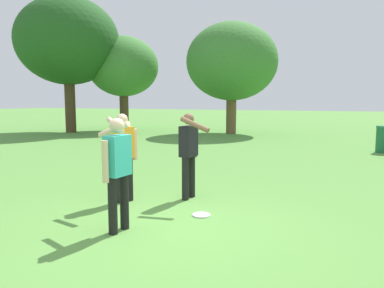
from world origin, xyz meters
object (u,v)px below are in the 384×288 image
object	(u,v)px
person_bystander	(123,151)
tree_broad_center	(123,67)
tree_far_right	(232,62)
person_thrower	(189,149)
person_catcher	(117,166)
trash_can_beside_table	(384,139)
tree_tall_left	(68,41)
frisbee	(201,215)

from	to	relation	value
person_bystander	tree_broad_center	xyz separation A→B (m)	(-8.55, 13.68, 2.84)
tree_broad_center	tree_far_right	bearing A→B (deg)	5.87
tree_far_right	person_bystander	bearing A→B (deg)	-81.77
person_thrower	person_catcher	world-z (taller)	same
person_bystander	trash_can_beside_table	xyz separation A→B (m)	(5.11, 9.14, -0.48)
person_catcher	tree_broad_center	bearing A→B (deg)	121.75
tree_tall_left	tree_far_right	distance (m)	9.28
tree_tall_left	person_thrower	bearing A→B (deg)	-42.70
trash_can_beside_table	tree_tall_left	bearing A→B (deg)	171.00
person_bystander	trash_can_beside_table	world-z (taller)	person_bystander
frisbee	trash_can_beside_table	distance (m)	10.03
trash_can_beside_table	tree_tall_left	distance (m)	16.84
person_thrower	person_bystander	world-z (taller)	same
frisbee	tree_broad_center	world-z (taller)	tree_broad_center
person_thrower	trash_can_beside_table	distance (m)	9.41
person_thrower	trash_can_beside_table	bearing A→B (deg)	64.29
person_bystander	frisbee	bearing A→B (deg)	-9.14
person_bystander	tree_broad_center	world-z (taller)	tree_broad_center
frisbee	tree_broad_center	bearing A→B (deg)	126.15
person_catcher	person_thrower	bearing A→B (deg)	82.81
tree_broad_center	trash_can_beside_table	bearing A→B (deg)	-18.39
tree_tall_left	tree_broad_center	bearing A→B (deg)	40.79
person_thrower	trash_can_beside_table	world-z (taller)	person_thrower
tree_far_right	person_thrower	bearing A→B (deg)	-77.17
person_thrower	frisbee	xyz separation A→B (m)	(0.60, -0.94, -0.95)
person_bystander	frisbee	xyz separation A→B (m)	(1.64, -0.26, -0.95)
person_thrower	person_catcher	bearing A→B (deg)	-97.19
person_catcher	trash_can_beside_table	bearing A→B (deg)	67.62
tree_tall_left	frisbee	bearing A→B (deg)	-43.63
trash_can_beside_table	tree_broad_center	world-z (taller)	tree_broad_center
person_catcher	frisbee	distance (m)	1.71
person_thrower	tree_tall_left	world-z (taller)	tree_tall_left
frisbee	trash_can_beside_table	size ratio (longest dim) A/B	0.31
tree_tall_left	tree_broad_center	size ratio (longest dim) A/B	1.36
person_thrower	tree_tall_left	xyz separation A→B (m)	(-11.92, 10.99, 4.17)
trash_can_beside_table	tree_tall_left	world-z (taller)	tree_tall_left
tree_tall_left	tree_far_right	xyz separation A→B (m)	(8.80, 2.68, -1.21)
person_thrower	tree_far_right	bearing A→B (deg)	102.83
person_bystander	tree_far_right	world-z (taller)	tree_far_right
person_thrower	person_catcher	xyz separation A→B (m)	(-0.26, -2.06, 0.00)
person_thrower	tree_far_right	size ratio (longest dim) A/B	0.27
frisbee	tree_tall_left	world-z (taller)	tree_tall_left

